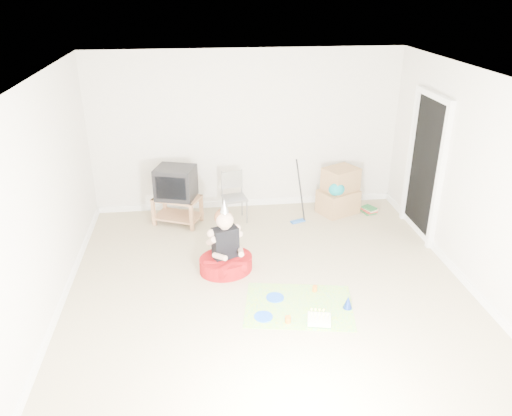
{
  "coord_description": "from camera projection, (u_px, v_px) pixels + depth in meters",
  "views": [
    {
      "loc": [
        -0.79,
        -5.29,
        3.52
      ],
      "look_at": [
        -0.1,
        0.4,
        0.9
      ],
      "focal_mm": 35.0,
      "sensor_mm": 36.0,
      "label": 1
    }
  ],
  "objects": [
    {
      "name": "doorway_recess",
      "position": [
        425.0,
        169.0,
        7.26
      ],
      "size": [
        0.02,
        0.9,
        2.05
      ],
      "primitive_type": "cube",
      "color": "black",
      "rests_on": "ground"
    },
    {
      "name": "folding_chair",
      "position": [
        234.0,
        198.0,
        7.87
      ],
      "size": [
        0.41,
        0.4,
        0.8
      ],
      "color": "gray",
      "rests_on": "ground"
    },
    {
      "name": "blue_plate_far",
      "position": [
        263.0,
        317.0,
        5.71
      ],
      "size": [
        0.24,
        0.24,
        0.01
      ],
      "primitive_type": "cylinder",
      "rotation": [
        0.0,
        0.0,
        0.14
      ],
      "color": "blue",
      "rests_on": "party_mat"
    },
    {
      "name": "blue_party_hat",
      "position": [
        348.0,
        302.0,
        5.84
      ],
      "size": [
        0.15,
        0.15,
        0.16
      ],
      "primitive_type": "cone",
      "rotation": [
        0.0,
        0.0,
        -0.51
      ],
      "color": "#1838A9",
      "rests_on": "party_mat"
    },
    {
      "name": "book_pile",
      "position": [
        369.0,
        209.0,
        8.3
      ],
      "size": [
        0.25,
        0.28,
        0.11
      ],
      "color": "#226733",
      "rests_on": "ground"
    },
    {
      "name": "blue_plate_near",
      "position": [
        275.0,
        297.0,
        6.06
      ],
      "size": [
        0.25,
        0.25,
        0.01
      ],
      "primitive_type": "cylinder",
      "rotation": [
        0.0,
        0.0,
        0.17
      ],
      "color": "blue",
      "rests_on": "party_mat"
    },
    {
      "name": "orange_cup_near",
      "position": [
        315.0,
        289.0,
        6.18
      ],
      "size": [
        0.06,
        0.06,
        0.07
      ],
      "primitive_type": "cylinder",
      "rotation": [
        0.0,
        0.0,
        -0.02
      ],
      "color": "orange",
      "rests_on": "party_mat"
    },
    {
      "name": "floor_mop",
      "position": [
        298.0,
        207.0,
        7.87
      ],
      "size": [
        0.25,
        0.32,
        0.97
      ],
      "color": "blue",
      "rests_on": "ground"
    },
    {
      "name": "birthday_cake",
      "position": [
        319.0,
        320.0,
        5.61
      ],
      "size": [
        0.3,
        0.26,
        0.13
      ],
      "color": "white",
      "rests_on": "party_mat"
    },
    {
      "name": "party_mat",
      "position": [
        299.0,
        306.0,
        5.92
      ],
      "size": [
        1.41,
        1.13,
        0.01
      ],
      "primitive_type": "cube",
      "rotation": [
        0.0,
        0.0,
        -0.18
      ],
      "color": "#DF2F80",
      "rests_on": "ground"
    },
    {
      "name": "ground",
      "position": [
        268.0,
        285.0,
        6.33
      ],
      "size": [
        5.0,
        5.0,
        0.0
      ],
      "primitive_type": "plane",
      "color": "tan",
      "rests_on": "ground"
    },
    {
      "name": "tv_stand",
      "position": [
        178.0,
        208.0,
        7.85
      ],
      "size": [
        0.82,
        0.69,
        0.44
      ],
      "color": "#A16E48",
      "rests_on": "ground"
    },
    {
      "name": "seated_woman",
      "position": [
        226.0,
        255.0,
        6.56
      ],
      "size": [
        0.91,
        0.91,
        1.03
      ],
      "color": "maroon",
      "rests_on": "ground"
    },
    {
      "name": "cardboard_boxes",
      "position": [
        339.0,
        192.0,
        8.18
      ],
      "size": [
        0.73,
        0.68,
        0.76
      ],
      "color": "#A77E51",
      "rests_on": "ground"
    },
    {
      "name": "crt_tv",
      "position": [
        176.0,
        183.0,
        7.67
      ],
      "size": [
        0.69,
        0.62,
        0.49
      ],
      "primitive_type": "cube",
      "rotation": [
        0.0,
        0.0,
        -0.3
      ],
      "color": "black",
      "rests_on": "tv_stand"
    },
    {
      "name": "orange_cup_far",
      "position": [
        288.0,
        320.0,
        5.61
      ],
      "size": [
        0.07,
        0.07,
        0.08
      ],
      "primitive_type": "cylinder",
      "rotation": [
        0.0,
        0.0,
        0.09
      ],
      "color": "orange",
      "rests_on": "party_mat"
    }
  ]
}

